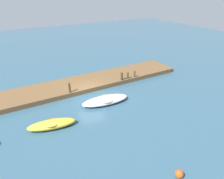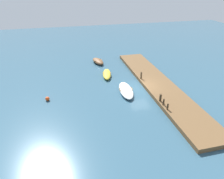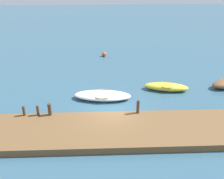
% 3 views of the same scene
% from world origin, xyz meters
% --- Properties ---
extents(ground_plane, '(84.00, 84.00, 0.00)m').
position_xyz_m(ground_plane, '(0.00, 0.00, 0.00)').
color(ground_plane, '#33566B').
extents(dock_platform, '(23.70, 3.94, 0.47)m').
position_xyz_m(dock_platform, '(0.00, -2.43, 0.24)').
color(dock_platform, brown).
rests_on(dock_platform, ground_plane).
extents(rowboat_yellow, '(3.81, 1.83, 0.62)m').
position_xyz_m(rowboat_yellow, '(4.78, 3.46, 0.31)').
color(rowboat_yellow, gold).
rests_on(rowboat_yellow, ground_plane).
extents(dinghy_brown, '(3.40, 2.07, 0.70)m').
position_xyz_m(dinghy_brown, '(10.23, 3.79, 0.36)').
color(dinghy_brown, brown).
rests_on(dinghy_brown, ground_plane).
extents(rowboat_white, '(4.62, 2.01, 0.59)m').
position_xyz_m(rowboat_white, '(-0.57, 2.18, 0.30)').
color(rowboat_white, white).
rests_on(rowboat_white, ground_plane).
extents(mooring_post_west, '(0.18, 0.18, 0.71)m').
position_xyz_m(mooring_post_west, '(-5.94, -0.71, 0.83)').
color(mooring_post_west, '#47331E').
rests_on(mooring_post_west, dock_platform).
extents(mooring_post_mid_west, '(0.19, 0.19, 0.73)m').
position_xyz_m(mooring_post_mid_west, '(-4.99, -0.71, 0.84)').
color(mooring_post_mid_west, '#47331E').
rests_on(mooring_post_mid_west, dock_platform).
extents(mooring_post_mid_east, '(0.25, 0.25, 0.87)m').
position_xyz_m(mooring_post_mid_east, '(-4.19, -0.71, 0.90)').
color(mooring_post_mid_east, '#47331E').
rests_on(mooring_post_mid_east, dock_platform).
extents(mooring_post_east, '(0.21, 0.21, 0.99)m').
position_xyz_m(mooring_post_east, '(1.84, -0.71, 0.96)').
color(mooring_post_east, '#47331E').
rests_on(mooring_post_east, dock_platform).
extents(marker_buoy, '(0.49, 0.49, 0.49)m').
position_xyz_m(marker_buoy, '(-0.30, 11.68, 0.24)').
color(marker_buoy, '#E54C19').
rests_on(marker_buoy, ground_plane).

